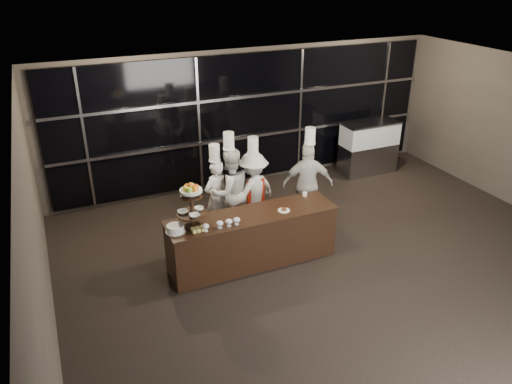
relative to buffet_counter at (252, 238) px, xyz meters
name	(u,v)px	position (x,y,z in m)	size (l,w,h in m)	color
room	(394,215)	(1.33, -1.82, 1.03)	(10.00, 10.00, 10.00)	black
window_wall	(251,118)	(1.33, 3.12, 1.04)	(8.60, 0.10, 2.80)	black
buffet_counter	(252,238)	(0.00, 0.00, 0.00)	(2.84, 0.74, 0.92)	black
display_stand	(192,202)	(-1.00, 0.00, 0.87)	(0.48, 0.48, 0.74)	black
compotes	(223,223)	(-0.59, -0.22, 0.54)	(0.62, 0.11, 0.12)	silver
layer_cake	(175,229)	(-1.29, -0.05, 0.51)	(0.30, 0.30, 0.11)	white
pastry_squares	(198,229)	(-0.97, -0.17, 0.48)	(0.19, 0.13, 0.05)	#DDCE6C
small_plate	(284,210)	(0.52, -0.10, 0.47)	(0.20, 0.20, 0.05)	white
chef_cup	(305,194)	(1.11, 0.25, 0.49)	(0.08, 0.08, 0.07)	white
display_case	(369,145)	(4.07, 2.48, 0.22)	(1.35, 0.59, 1.24)	#A5A5AA
chef_a	(216,195)	(-0.19, 1.24, 0.29)	(0.61, 0.52, 1.73)	silver
chef_b	(230,191)	(0.04, 1.12, 0.38)	(0.88, 0.73, 1.96)	silver
chef_c	(253,190)	(0.50, 1.11, 0.30)	(1.11, 0.87, 1.81)	silver
chef_d	(308,183)	(1.52, 0.87, 0.37)	(1.03, 0.71, 1.93)	silver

